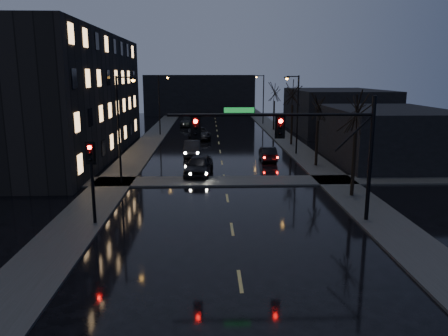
{
  "coord_description": "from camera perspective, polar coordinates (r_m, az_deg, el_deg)",
  "views": [
    {
      "loc": [
        -1.21,
        -14.06,
        8.09
      ],
      "look_at": [
        -0.41,
        8.69,
        3.2
      ],
      "focal_mm": 35.0,
      "sensor_mm": 36.0,
      "label": 1
    }
  ],
  "objects": [
    {
      "name": "far_block",
      "position": [
        92.17,
        -3.17,
        9.56
      ],
      "size": [
        22.0,
        10.0,
        8.0
      ],
      "primitive_type": "cube",
      "color": "black",
      "rests_on": "ground"
    },
    {
      "name": "tree_far",
      "position": [
        64.81,
        6.62,
        10.25
      ],
      "size": [
        3.43,
        3.43,
        7.88
      ],
      "color": "black",
      "rests_on": "ground"
    },
    {
      "name": "oncoming_car_b",
      "position": [
        44.45,
        -4.18,
        2.58
      ],
      "size": [
        1.6,
        4.56,
        1.5
      ],
      "primitive_type": "imported",
      "rotation": [
        0.0,
        0.0,
        -0.0
      ],
      "color": "black",
      "rests_on": "ground"
    },
    {
      "name": "apartment_block",
      "position": [
        46.69,
        -21.39,
        8.73
      ],
      "size": [
        12.0,
        30.0,
        12.0
      ],
      "primitive_type": "cube",
      "color": "black",
      "rests_on": "ground"
    },
    {
      "name": "lead_car",
      "position": [
        42.0,
        5.74,
        1.88
      ],
      "size": [
        1.49,
        4.08,
        1.34
      ],
      "primitive_type": "imported",
      "rotation": [
        0.0,
        0.0,
        3.12
      ],
      "color": "black",
      "rests_on": "ground"
    },
    {
      "name": "oncoming_car_c",
      "position": [
        55.89,
        -3.24,
        4.56
      ],
      "size": [
        3.19,
        5.71,
        1.51
      ],
      "primitive_type": "imported",
      "rotation": [
        0.0,
        0.0,
        0.13
      ],
      "color": "black",
      "rests_on": "ground"
    },
    {
      "name": "tree_mid_b",
      "position": [
        51.0,
        8.99,
        10.31
      ],
      "size": [
        3.74,
        3.74,
        8.59
      ],
      "color": "black",
      "rests_on": "ground"
    },
    {
      "name": "streetlight_r_far",
      "position": [
        72.67,
        5.0,
        9.46
      ],
      "size": [
        1.53,
        0.28,
        8.0
      ],
      "color": "black",
      "rests_on": "ground"
    },
    {
      "name": "streetlight_r_mid",
      "position": [
        45.05,
        9.33,
        7.74
      ],
      "size": [
        1.53,
        0.28,
        8.0
      ],
      "color": "black",
      "rests_on": "ground"
    },
    {
      "name": "signal_pole_left",
      "position": [
        24.43,
        -16.89,
        -0.41
      ],
      "size": [
        0.35,
        0.41,
        4.53
      ],
      "color": "black",
      "rests_on": "ground"
    },
    {
      "name": "tree_near",
      "position": [
        29.72,
        17.02,
        7.99
      ],
      "size": [
        3.52,
        3.52,
        8.08
      ],
      "color": "black",
      "rests_on": "ground"
    },
    {
      "name": "commercial_right_far",
      "position": [
        64.88,
        14.41,
        7.24
      ],
      "size": [
        12.0,
        18.0,
        6.0
      ],
      "primitive_type": "cube",
      "color": "black",
      "rests_on": "ground"
    },
    {
      "name": "signal_mast",
      "position": [
        23.83,
        10.28,
        4.16
      ],
      "size": [
        11.11,
        0.41,
        7.0
      ],
      "color": "black",
      "rests_on": "ground"
    },
    {
      "name": "commercial_right_near",
      "position": [
        43.77,
        20.5,
        4.01
      ],
      "size": [
        10.0,
        14.0,
        5.0
      ],
      "primitive_type": "cube",
      "color": "black",
      "rests_on": "ground"
    },
    {
      "name": "sidewalk_cross",
      "position": [
        33.56,
        0.11,
        -1.72
      ],
      "size": [
        40.0,
        3.0,
        0.12
      ],
      "primitive_type": "cube",
      "color": "#2D2D2B",
      "rests_on": "ground"
    },
    {
      "name": "sidewalk_right",
      "position": [
        50.66,
        9.07,
        2.85
      ],
      "size": [
        3.0,
        140.0,
        0.12
      ],
      "primitive_type": "cube",
      "color": "#2D2D2B",
      "rests_on": "ground"
    },
    {
      "name": "oncoming_car_a",
      "position": [
        35.56,
        -3.29,
        0.34
      ],
      "size": [
        2.61,
        5.16,
        1.69
      ],
      "primitive_type": "imported",
      "rotation": [
        0.0,
        0.0,
        -0.13
      ],
      "color": "black",
      "rests_on": "ground"
    },
    {
      "name": "streetlight_l_near",
      "position": [
        32.86,
        -13.26,
        6.01
      ],
      "size": [
        1.53,
        0.28,
        8.0
      ],
      "color": "black",
      "rests_on": "ground"
    },
    {
      "name": "sidewalk_left",
      "position": [
        50.25,
        -10.34,
        2.73
      ],
      "size": [
        3.0,
        140.0,
        0.12
      ],
      "primitive_type": "cube",
      "color": "#2D2D2B",
      "rests_on": "ground"
    },
    {
      "name": "oncoming_car_d",
      "position": [
        70.48,
        -4.69,
        6.16
      ],
      "size": [
        2.7,
        5.79,
        1.63
      ],
      "primitive_type": "imported",
      "rotation": [
        0.0,
        0.0,
        -0.07
      ],
      "color": "black",
      "rests_on": "ground"
    },
    {
      "name": "streetlight_l_far",
      "position": [
        59.5,
        -8.26,
        8.8
      ],
      "size": [
        1.53,
        0.28,
        8.0
      ],
      "color": "black",
      "rests_on": "ground"
    },
    {
      "name": "ground",
      "position": [
        16.27,
        2.64,
        -17.71
      ],
      "size": [
        160.0,
        160.0,
        0.0
      ],
      "primitive_type": "plane",
      "color": "black",
      "rests_on": "ground"
    },
    {
      "name": "tree_mid_a",
      "position": [
        39.32,
        12.27,
        8.55
      ],
      "size": [
        3.3,
        3.3,
        7.58
      ],
      "color": "black",
      "rests_on": "ground"
    }
  ]
}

